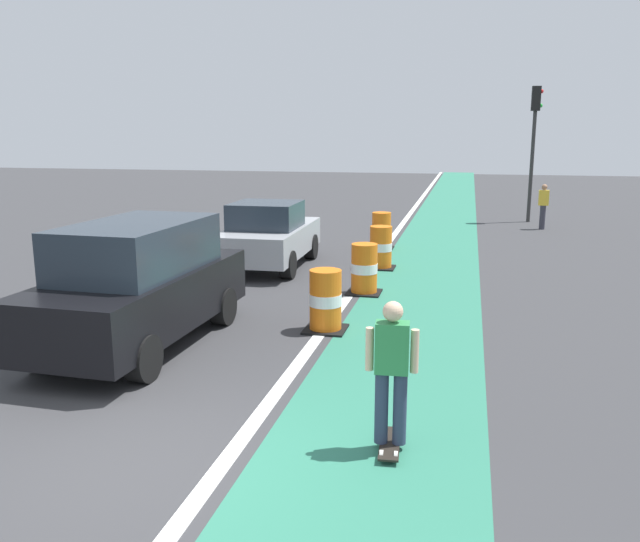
{
  "coord_description": "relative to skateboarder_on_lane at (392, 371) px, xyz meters",
  "views": [
    {
      "loc": [
        3.3,
        -5.66,
        3.44
      ],
      "look_at": [
        0.87,
        4.99,
        1.1
      ],
      "focal_mm": 36.62,
      "sensor_mm": 36.0,
      "label": 1
    }
  ],
  "objects": [
    {
      "name": "parked_suv_nearest",
      "position": [
        -4.39,
        2.68,
        0.12
      ],
      "size": [
        2.03,
        4.65,
        2.04
      ],
      "color": "black",
      "rests_on": "ground"
    },
    {
      "name": "parked_sedan_second",
      "position": [
        -4.24,
        9.18,
        -0.08
      ],
      "size": [
        1.99,
        4.14,
        1.7
      ],
      "color": "#9EA0A5",
      "rests_on": "ground"
    },
    {
      "name": "traffic_barrel_mid",
      "position": [
        -1.4,
        6.95,
        -0.38
      ],
      "size": [
        0.73,
        0.73,
        1.09
      ],
      "color": "orange",
      "rests_on": "ground"
    },
    {
      "name": "traffic_barrel_front",
      "position": [
        -1.64,
        4.14,
        -0.38
      ],
      "size": [
        0.73,
        0.73,
        1.09
      ],
      "color": "orange",
      "rests_on": "ground"
    },
    {
      "name": "ground_plane",
      "position": [
        -2.57,
        -0.99,
        -0.91
      ],
      "size": [
        100.0,
        100.0,
        0.0
      ],
      "primitive_type": "plane",
      "color": "#38383A"
    },
    {
      "name": "traffic_light_corner",
      "position": [
        3.03,
        19.74,
        2.59
      ],
      "size": [
        0.41,
        0.32,
        5.1
      ],
      "color": "#2D2D2D",
      "rests_on": "ground"
    },
    {
      "name": "lane_divider_stripe",
      "position": [
        -1.67,
        11.01,
        -0.91
      ],
      "size": [
        0.2,
        80.0,
        0.01
      ],
      "primitive_type": "cube",
      "color": "silver",
      "rests_on": "ground"
    },
    {
      "name": "bike_lane_strip",
      "position": [
        -0.17,
        11.01,
        -0.91
      ],
      "size": [
        2.5,
        80.0,
        0.01
      ],
      "primitive_type": "cube",
      "color": "#2D755B",
      "rests_on": "ground"
    },
    {
      "name": "traffic_barrel_far",
      "position": [
        -1.77,
        12.53,
        -0.38
      ],
      "size": [
        0.73,
        0.73,
        1.09
      ],
      "color": "orange",
      "rests_on": "ground"
    },
    {
      "name": "pedestrian_crossing",
      "position": [
        3.34,
        17.78,
        -0.05
      ],
      "size": [
        0.34,
        0.2,
        1.61
      ],
      "color": "#33333D",
      "rests_on": "ground"
    },
    {
      "name": "skateboarder_on_lane",
      "position": [
        0.0,
        0.0,
        0.0
      ],
      "size": [
        0.57,
        0.81,
        1.69
      ],
      "color": "black",
      "rests_on": "ground"
    },
    {
      "name": "traffic_barrel_back",
      "position": [
        -1.4,
        9.67,
        -0.38
      ],
      "size": [
        0.73,
        0.73,
        1.09
      ],
      "color": "orange",
      "rests_on": "ground"
    }
  ]
}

